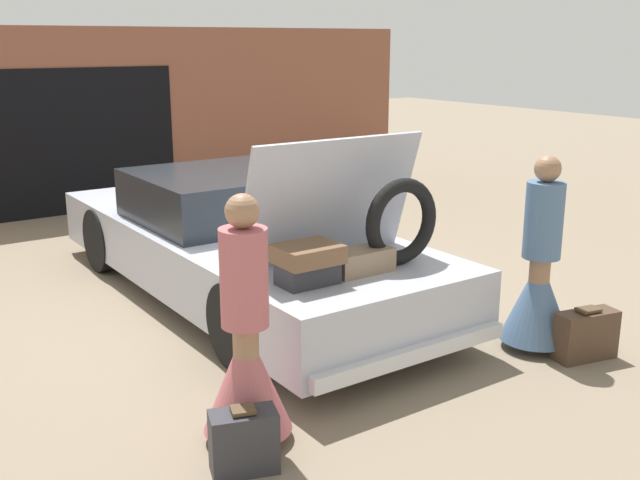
# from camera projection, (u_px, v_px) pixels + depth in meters

# --- Properties ---
(ground_plane) EXTENTS (40.00, 40.00, 0.00)m
(ground_plane) POSITION_uv_depth(u_px,v_px,m) (241.00, 294.00, 7.92)
(ground_plane) COLOR #7F705B
(garage_wall_back) EXTENTS (12.00, 0.14, 2.80)m
(garage_wall_back) POSITION_uv_depth(u_px,v_px,m) (84.00, 122.00, 11.41)
(garage_wall_back) COLOR brown
(garage_wall_back) RESTS_ON ground_plane
(car) EXTENTS (2.02, 5.42, 1.84)m
(car) POSITION_uv_depth(u_px,v_px,m) (239.00, 241.00, 7.77)
(car) COLOR #B2B7C6
(car) RESTS_ON ground_plane
(person_left) EXTENTS (0.59, 0.59, 1.69)m
(person_left) POSITION_uv_depth(u_px,v_px,m) (246.00, 356.00, 4.88)
(person_left) COLOR #997051
(person_left) RESTS_ON ground_plane
(person_right) EXTENTS (0.61, 0.61, 1.69)m
(person_right) POSITION_uv_depth(u_px,v_px,m) (539.00, 282.00, 6.38)
(person_right) COLOR #997051
(person_right) RESTS_ON ground_plane
(suitcase_beside_left_person) EXTENTS (0.46, 0.34, 0.43)m
(suitcase_beside_left_person) POSITION_uv_depth(u_px,v_px,m) (244.00, 441.00, 4.62)
(suitcase_beside_left_person) COLOR #2D2D33
(suitcase_beside_left_person) RESTS_ON ground_plane
(suitcase_beside_right_person) EXTENTS (0.57, 0.32, 0.45)m
(suitcase_beside_right_person) POSITION_uv_depth(u_px,v_px,m) (586.00, 335.00, 6.26)
(suitcase_beside_right_person) COLOR #473323
(suitcase_beside_right_person) RESTS_ON ground_plane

